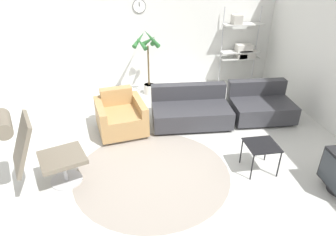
# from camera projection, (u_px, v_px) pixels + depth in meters

# --- Properties ---
(ground_plane) EXTENTS (12.00, 12.00, 0.00)m
(ground_plane) POSITION_uv_depth(u_px,v_px,m) (163.00, 158.00, 4.73)
(ground_plane) COLOR silver
(wall_back) EXTENTS (12.00, 0.09, 2.80)m
(wall_back) POSITION_uv_depth(u_px,v_px,m) (142.00, 26.00, 6.74)
(wall_back) COLOR silver
(wall_back) RESTS_ON ground_plane
(round_rug) EXTENTS (2.28, 2.28, 0.01)m
(round_rug) POSITION_uv_depth(u_px,v_px,m) (152.00, 173.00, 4.40)
(round_rug) COLOR gray
(round_rug) RESTS_ON ground_plane
(lounge_chair) EXTENTS (1.07, 0.81, 1.18)m
(lounge_chair) POSITION_uv_depth(u_px,v_px,m) (34.00, 146.00, 3.79)
(lounge_chair) COLOR #BCBCC1
(lounge_chair) RESTS_ON ground_plane
(armchair_red) EXTENTS (0.94, 0.98, 0.72)m
(armchair_red) POSITION_uv_depth(u_px,v_px,m) (121.00, 117.00, 5.33)
(armchair_red) COLOR silver
(armchair_red) RESTS_ON ground_plane
(couch_low) EXTENTS (1.48, 0.96, 0.66)m
(couch_low) POSITION_uv_depth(u_px,v_px,m) (190.00, 111.00, 5.64)
(couch_low) COLOR black
(couch_low) RESTS_ON ground_plane
(couch_second) EXTENTS (1.19, 0.94, 0.66)m
(couch_second) POSITION_uv_depth(u_px,v_px,m) (260.00, 106.00, 5.82)
(couch_second) COLOR black
(couch_second) RESTS_ON ground_plane
(side_table) EXTENTS (0.44, 0.44, 0.44)m
(side_table) POSITION_uv_depth(u_px,v_px,m) (261.00, 147.00, 4.29)
(side_table) COLOR black
(side_table) RESTS_ON ground_plane
(potted_plant) EXTENTS (0.62, 0.62, 1.51)m
(potted_plant) POSITION_uv_depth(u_px,v_px,m) (148.00, 62.00, 6.58)
(potted_plant) COLOR silver
(potted_plant) RESTS_ON ground_plane
(shelf_unit) EXTENTS (0.94, 0.28, 1.79)m
(shelf_unit) POSITION_uv_depth(u_px,v_px,m) (242.00, 45.00, 7.08)
(shelf_unit) COLOR #BCBCC1
(shelf_unit) RESTS_ON ground_plane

